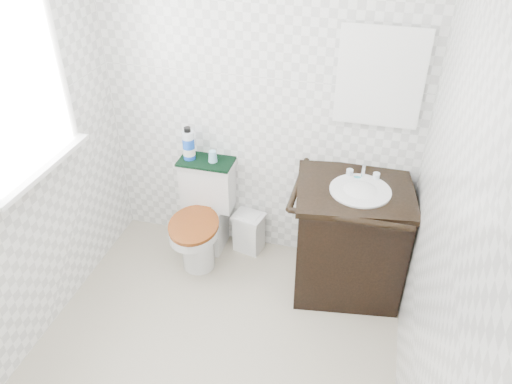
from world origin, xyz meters
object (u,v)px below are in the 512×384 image
at_px(trash_bin, 249,232).
at_px(cup, 213,156).
at_px(toilet, 204,218).
at_px(vanity, 350,236).
at_px(mouthwash_bottle, 189,145).

relative_size(trash_bin, cup, 3.93).
xyz_separation_m(toilet, cup, (0.05, 0.12, 0.47)).
height_order(toilet, vanity, vanity).
distance_m(trash_bin, cup, 0.68).
xyz_separation_m(toilet, vanity, (1.07, -0.07, 0.11)).
height_order(trash_bin, mouthwash_bottle, mouthwash_bottle).
bearing_deg(vanity, mouthwash_bottle, 171.17).
bearing_deg(mouthwash_bottle, vanity, -8.83).
xyz_separation_m(toilet, trash_bin, (0.31, 0.13, -0.16)).
relative_size(toilet, trash_bin, 2.29).
bearing_deg(vanity, toilet, 176.37).
relative_size(vanity, cup, 11.25).
bearing_deg(cup, mouthwash_bottle, -179.00).
height_order(toilet, cup, cup).
xyz_separation_m(vanity, cup, (-1.02, 0.19, 0.36)).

